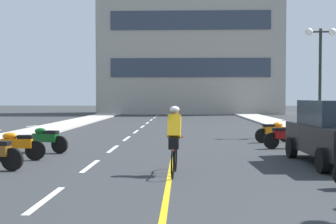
% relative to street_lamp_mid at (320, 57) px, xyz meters
% --- Properties ---
extents(ground_plane, '(140.00, 140.00, 0.00)m').
position_rel_street_lamp_mid_xyz_m(ground_plane, '(-7.18, 1.62, -3.85)').
color(ground_plane, '#2D3033').
extents(curb_left, '(2.40, 72.00, 0.12)m').
position_rel_street_lamp_mid_xyz_m(curb_left, '(-14.38, 4.62, -3.79)').
color(curb_left, '#B7B2A8').
rests_on(curb_left, ground).
extents(curb_right, '(2.40, 72.00, 0.12)m').
position_rel_street_lamp_mid_xyz_m(curb_right, '(0.02, 4.62, -3.79)').
color(curb_right, '#B7B2A8').
rests_on(curb_right, ground).
extents(lane_dash_1, '(0.14, 2.20, 0.01)m').
position_rel_street_lamp_mid_xyz_m(lane_dash_1, '(-9.18, -13.38, -3.85)').
color(lane_dash_1, silver).
rests_on(lane_dash_1, ground).
extents(lane_dash_2, '(0.14, 2.20, 0.01)m').
position_rel_street_lamp_mid_xyz_m(lane_dash_2, '(-9.18, -9.38, -3.85)').
color(lane_dash_2, silver).
rests_on(lane_dash_2, ground).
extents(lane_dash_3, '(0.14, 2.20, 0.01)m').
position_rel_street_lamp_mid_xyz_m(lane_dash_3, '(-9.18, -5.38, -3.85)').
color(lane_dash_3, silver).
rests_on(lane_dash_3, ground).
extents(lane_dash_4, '(0.14, 2.20, 0.01)m').
position_rel_street_lamp_mid_xyz_m(lane_dash_4, '(-9.18, -1.38, -3.85)').
color(lane_dash_4, silver).
rests_on(lane_dash_4, ground).
extents(lane_dash_5, '(0.14, 2.20, 0.01)m').
position_rel_street_lamp_mid_xyz_m(lane_dash_5, '(-9.18, 2.62, -3.85)').
color(lane_dash_5, silver).
rests_on(lane_dash_5, ground).
extents(lane_dash_6, '(0.14, 2.20, 0.01)m').
position_rel_street_lamp_mid_xyz_m(lane_dash_6, '(-9.18, 6.62, -3.85)').
color(lane_dash_6, silver).
rests_on(lane_dash_6, ground).
extents(lane_dash_7, '(0.14, 2.20, 0.01)m').
position_rel_street_lamp_mid_xyz_m(lane_dash_7, '(-9.18, 10.62, -3.85)').
color(lane_dash_7, silver).
rests_on(lane_dash_7, ground).
extents(lane_dash_8, '(0.14, 2.20, 0.01)m').
position_rel_street_lamp_mid_xyz_m(lane_dash_8, '(-9.18, 14.62, -3.85)').
color(lane_dash_8, silver).
rests_on(lane_dash_8, ground).
extents(lane_dash_9, '(0.14, 2.20, 0.01)m').
position_rel_street_lamp_mid_xyz_m(lane_dash_9, '(-9.18, 18.62, -3.85)').
color(lane_dash_9, silver).
rests_on(lane_dash_9, ground).
extents(lane_dash_10, '(0.14, 2.20, 0.01)m').
position_rel_street_lamp_mid_xyz_m(lane_dash_10, '(-9.18, 22.62, -3.85)').
color(lane_dash_10, silver).
rests_on(lane_dash_10, ground).
extents(lane_dash_11, '(0.14, 2.20, 0.01)m').
position_rel_street_lamp_mid_xyz_m(lane_dash_11, '(-9.18, 26.62, -3.85)').
color(lane_dash_11, silver).
rests_on(lane_dash_11, ground).
extents(centre_line_yellow, '(0.12, 66.00, 0.01)m').
position_rel_street_lamp_mid_xyz_m(centre_line_yellow, '(-6.93, 4.62, -3.85)').
color(centre_line_yellow, gold).
rests_on(centre_line_yellow, ground).
extents(office_building, '(20.23, 7.23, 16.72)m').
position_rel_street_lamp_mid_xyz_m(office_building, '(-5.80, 29.18, 4.51)').
color(office_building, '#9E998E').
rests_on(office_building, ground).
extents(street_lamp_mid, '(1.46, 0.36, 5.10)m').
position_rel_street_lamp_mid_xyz_m(street_lamp_mid, '(0.00, 0.00, 0.00)').
color(street_lamp_mid, black).
rests_on(street_lamp_mid, curb_right).
extents(parked_car_near, '(2.04, 4.26, 1.82)m').
position_rel_street_lamp_mid_xyz_m(parked_car_near, '(-2.28, -8.88, -2.93)').
color(parked_car_near, black).
rests_on(parked_car_near, ground).
extents(motorcycle_4, '(1.70, 0.60, 0.92)m').
position_rel_street_lamp_mid_xyz_m(motorcycle_4, '(-11.62, -8.42, -3.38)').
color(motorcycle_4, black).
rests_on(motorcycle_4, ground).
extents(motorcycle_5, '(1.66, 0.73, 0.92)m').
position_rel_street_lamp_mid_xyz_m(motorcycle_5, '(-11.32, -6.57, -3.38)').
color(motorcycle_5, black).
rests_on(motorcycle_5, ground).
extents(motorcycle_6, '(1.67, 0.70, 0.92)m').
position_rel_street_lamp_mid_xyz_m(motorcycle_6, '(-2.80, -5.05, -3.38)').
color(motorcycle_6, black).
rests_on(motorcycle_6, ground).
extents(motorcycle_7, '(1.64, 0.79, 0.92)m').
position_rel_street_lamp_mid_xyz_m(motorcycle_7, '(-2.78, -2.87, -3.38)').
color(motorcycle_7, black).
rests_on(motorcycle_7, ground).
extents(cyclist_rider, '(0.42, 1.77, 1.71)m').
position_rel_street_lamp_mid_xyz_m(cyclist_rider, '(-6.82, -10.61, -2.96)').
color(cyclist_rider, black).
rests_on(cyclist_rider, ground).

